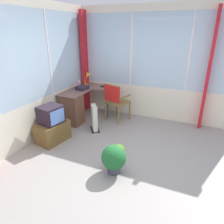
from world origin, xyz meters
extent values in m
cube|color=gray|center=(0.00, 0.00, -0.03)|extent=(5.28, 5.14, 0.06)
cube|color=#EBE5C9|center=(0.00, 2.10, 0.41)|extent=(4.28, 0.06, 0.83)
cube|color=silver|center=(0.00, 2.10, 1.70)|extent=(4.20, 0.06, 1.74)
cube|color=white|center=(0.71, 2.10, 1.70)|extent=(0.04, 0.07, 1.74)
cube|color=#EBE5C9|center=(2.17, 0.00, 0.41)|extent=(0.06, 4.14, 0.83)
cube|color=silver|center=(2.17, 0.00, 1.70)|extent=(0.06, 4.06, 1.74)
cube|color=#EBE5C9|center=(2.17, 0.00, 2.66)|extent=(0.06, 4.14, 0.18)
cube|color=white|center=(2.17, -0.69, 1.70)|extent=(0.07, 0.04, 1.74)
cube|color=white|center=(2.17, 0.69, 1.70)|extent=(0.07, 0.04, 1.74)
cube|color=red|center=(2.04, 1.97, 1.33)|extent=(0.31, 0.07, 2.65)
cube|color=red|center=(2.09, -1.14, 1.33)|extent=(0.32, 0.08, 2.65)
cube|color=brown|center=(1.43, 1.78, 0.76)|extent=(1.38, 0.53, 0.02)
cube|color=brown|center=(1.86, 1.30, 0.76)|extent=(0.53, 0.44, 0.02)
cube|color=brown|center=(0.97, 1.78, 0.37)|extent=(0.40, 0.49, 0.74)
cylinder|color=#4C4C51|center=(1.63, 1.12, 0.37)|extent=(0.04, 0.04, 0.75)
cylinder|color=#4C4C51|center=(0.78, 2.01, 0.37)|extent=(0.04, 0.04, 0.75)
cylinder|color=yellow|center=(1.80, 1.86, 0.78)|extent=(0.13, 0.13, 0.02)
cylinder|color=yellow|center=(1.80, 1.86, 0.87)|extent=(0.02, 0.02, 0.16)
cylinder|color=yellow|center=(1.85, 1.83, 1.03)|extent=(0.02, 0.07, 0.15)
cone|color=yellow|center=(1.90, 1.79, 1.06)|extent=(0.11, 0.11, 0.12)
cube|color=black|center=(1.84, 1.35, 0.78)|extent=(0.05, 0.15, 0.02)
cylinder|color=pink|center=(1.54, 1.90, 0.85)|extent=(0.06, 0.06, 0.16)
cone|color=white|center=(1.54, 1.90, 0.96)|extent=(0.06, 0.06, 0.06)
cube|color=#2A2332|center=(1.42, 1.72, 0.82)|extent=(0.33, 0.27, 0.09)
cylinder|color=olive|center=(1.78, 0.56, 0.23)|extent=(0.04, 0.04, 0.47)
cylinder|color=olive|center=(1.92, 0.98, 0.23)|extent=(0.04, 0.04, 0.47)
cylinder|color=olive|center=(1.36, 0.70, 0.23)|extent=(0.04, 0.04, 0.47)
cylinder|color=olive|center=(1.50, 1.12, 0.23)|extent=(0.04, 0.04, 0.47)
cube|color=olive|center=(1.64, 0.84, 0.49)|extent=(0.61, 0.61, 0.04)
cube|color=olive|center=(1.43, 0.91, 0.74)|extent=(0.17, 0.42, 0.46)
cube|color=red|center=(1.43, 0.91, 0.76)|extent=(0.20, 0.45, 0.39)
cube|color=olive|center=(1.57, 0.63, 0.67)|extent=(0.42, 0.18, 0.03)
cube|color=olive|center=(1.71, 1.05, 0.67)|extent=(0.42, 0.18, 0.03)
cube|color=brown|center=(0.09, 1.69, 0.21)|extent=(0.71, 0.55, 0.42)
cube|color=black|center=(0.09, 1.69, 0.60)|extent=(0.49, 0.47, 0.36)
cube|color=#5F88D1|center=(0.06, 1.49, 0.60)|extent=(0.34, 0.07, 0.28)
cube|color=#262628|center=(0.24, 1.66, 0.46)|extent=(0.30, 0.26, 0.07)
cube|color=silver|center=(0.76, 1.02, 0.32)|extent=(0.08, 0.09, 0.58)
cube|color=silver|center=(0.79, 1.05, 0.32)|extent=(0.08, 0.09, 0.58)
cube|color=silver|center=(0.83, 1.07, 0.32)|extent=(0.08, 0.09, 0.58)
cube|color=silver|center=(0.86, 1.10, 0.32)|extent=(0.08, 0.09, 0.58)
cube|color=silver|center=(0.89, 1.12, 0.32)|extent=(0.08, 0.09, 0.58)
cube|color=silver|center=(0.93, 1.15, 0.32)|extent=(0.08, 0.09, 0.58)
cube|color=silver|center=(0.96, 1.17, 0.32)|extent=(0.08, 0.09, 0.58)
cube|color=silver|center=(1.00, 1.20, 0.32)|extent=(0.08, 0.09, 0.58)
cube|color=black|center=(0.92, 1.05, 0.01)|extent=(0.30, 0.23, 0.03)
cube|color=black|center=(0.84, 1.17, 0.01)|extent=(0.30, 0.23, 0.03)
cube|color=silver|center=(1.03, 1.22, 0.35)|extent=(0.09, 0.10, 0.41)
cylinder|color=#424053|center=(-0.34, 0.11, 0.07)|extent=(0.21, 0.21, 0.14)
sphere|color=#1F642F|center=(-0.34, 0.11, 0.29)|extent=(0.41, 0.41, 0.41)
sphere|color=#447722|center=(-0.26, 0.07, 0.37)|extent=(0.23, 0.23, 0.23)
camera|label=1|loc=(-2.87, -0.95, 2.21)|focal=32.56mm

